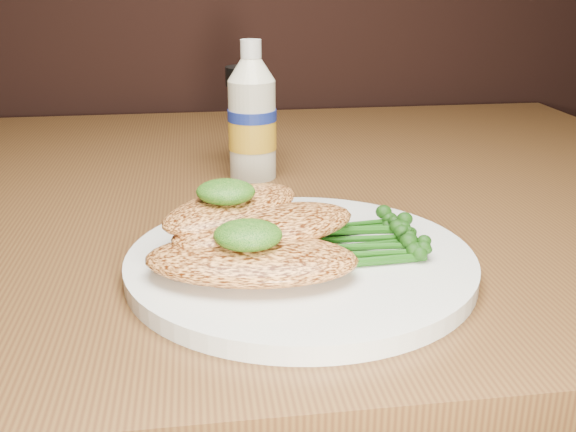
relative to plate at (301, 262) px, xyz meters
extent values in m
cylinder|color=silver|center=(0.00, 0.00, 0.00)|extent=(0.27, 0.27, 0.01)
ellipsoid|color=#F89E4F|center=(-0.04, -0.03, 0.02)|extent=(0.16, 0.11, 0.02)
ellipsoid|color=#F89E4F|center=(-0.03, 0.01, 0.03)|extent=(0.17, 0.12, 0.02)
ellipsoid|color=#F89E4F|center=(-0.05, 0.04, 0.03)|extent=(0.15, 0.14, 0.02)
ellipsoid|color=#083709|center=(-0.04, -0.03, 0.04)|extent=(0.06, 0.05, 0.02)
ellipsoid|color=#083709|center=(-0.05, 0.03, 0.05)|extent=(0.06, 0.06, 0.02)
camera|label=1|loc=(-0.08, -0.46, 0.21)|focal=41.13mm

